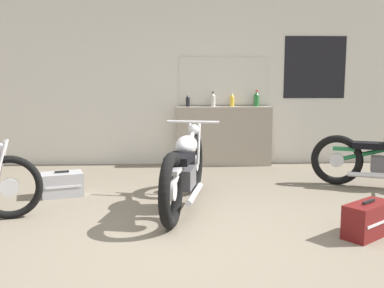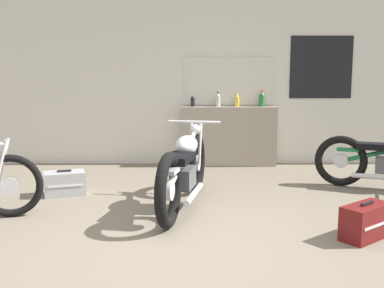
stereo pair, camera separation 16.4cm
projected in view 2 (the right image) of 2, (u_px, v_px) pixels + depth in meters
name	position (u px, v px, depth m)	size (l,w,h in m)	color
ground_plane	(174.00, 245.00, 3.87)	(24.00, 24.00, 0.00)	#706656
wall_back	(182.00, 80.00, 7.38)	(10.00, 0.07, 2.80)	silver
sill_counter	(228.00, 136.00, 7.34)	(1.55, 0.28, 0.97)	gray
bottle_leftmost	(193.00, 101.00, 7.26)	(0.07, 0.07, 0.20)	black
bottle_left_center	(218.00, 100.00, 7.29)	(0.08, 0.08, 0.24)	#B7B2A8
bottle_center	(237.00, 100.00, 7.31)	(0.07, 0.07, 0.22)	gold
bottle_right_center	(262.00, 99.00, 7.30)	(0.09, 0.09, 0.26)	#23662D
motorcycle_silver	(185.00, 169.00, 4.95)	(0.70, 2.13, 0.92)	black
hard_case_darkred	(366.00, 221.00, 4.02)	(0.55, 0.50, 0.34)	maroon
hard_case_silver	(65.00, 183.00, 5.52)	(0.55, 0.43, 0.31)	#9E9EA3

